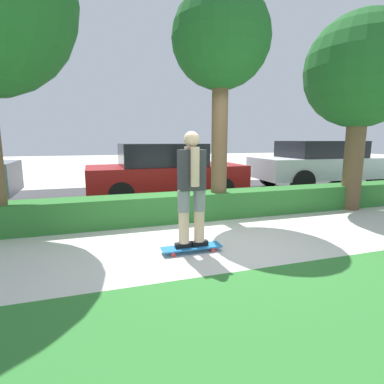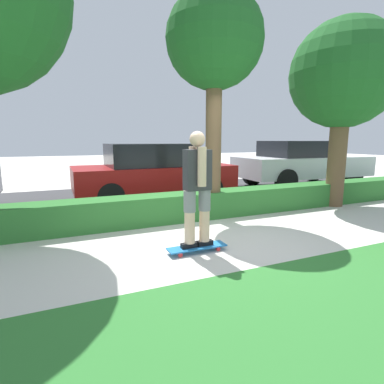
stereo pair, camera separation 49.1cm
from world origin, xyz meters
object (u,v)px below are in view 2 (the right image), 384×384
(tree_mid, at_px, (215,44))
(parked_car_rear, at_px, (302,162))
(skater_person, at_px, (197,187))
(tree_far, at_px, (344,77))
(parked_car_middle, at_px, (153,171))
(skateboard, at_px, (197,247))

(tree_mid, height_order, parked_car_rear, tree_mid)
(skater_person, height_order, tree_far, tree_far)
(tree_mid, distance_m, parked_car_rear, 6.14)
(skater_person, height_order, parked_car_middle, skater_person)
(parked_car_rear, bearing_deg, tree_far, -117.09)
(tree_far, xyz_separation_m, parked_car_rear, (1.58, 2.83, -2.24))
(tree_far, distance_m, parked_car_middle, 5.23)
(skateboard, height_order, skater_person, skater_person)
(tree_mid, relative_size, parked_car_middle, 1.04)
(skateboard, height_order, parked_car_middle, parked_car_middle)
(parked_car_middle, bearing_deg, tree_far, -35.05)
(skateboard, xyz_separation_m, tree_far, (4.45, 1.53, 3.01))
(skater_person, relative_size, tree_far, 0.38)
(skater_person, bearing_deg, parked_car_middle, 82.31)
(skateboard, height_order, parked_car_rear, parked_car_rear)
(tree_far, xyz_separation_m, parked_car_middle, (-3.89, 2.63, -2.30))
(skater_person, height_order, parked_car_rear, skater_person)
(parked_car_middle, distance_m, parked_car_rear, 5.47)
(tree_far, bearing_deg, parked_car_middle, 145.87)
(skater_person, bearing_deg, tree_mid, 56.33)
(parked_car_rear, bearing_deg, skater_person, -142.04)
(tree_far, bearing_deg, parked_car_rear, 60.76)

